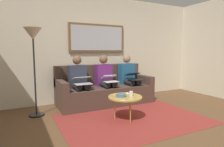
{
  "coord_description": "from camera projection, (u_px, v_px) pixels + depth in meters",
  "views": [
    {
      "loc": [
        1.87,
        2.0,
        1.23
      ],
      "look_at": [
        0.0,
        -1.7,
        0.75
      ],
      "focal_mm": 30.89,
      "sensor_mm": 36.0,
      "label": 1
    }
  ],
  "objects": [
    {
      "name": "ground_plane",
      "position": [
        165.0,
        141.0,
        2.76
      ],
      "size": [
        6.0,
        5.2,
        0.1
      ],
      "primitive_type": "cube",
      "color": "brown"
    },
    {
      "name": "cup",
      "position": [
        131.0,
        94.0,
        3.47
      ],
      "size": [
        0.07,
        0.07,
        0.09
      ],
      "primitive_type": "cylinder",
      "color": "silver",
      "rests_on": "coffee_table"
    },
    {
      "name": "person_left",
      "position": [
        129.0,
        76.0,
        4.79
      ],
      "size": [
        0.38,
        0.58,
        1.14
      ],
      "color": "#235B84",
      "rests_on": "couch"
    },
    {
      "name": "coffee_table",
      "position": [
        125.0,
        97.0,
        3.44
      ],
      "size": [
        0.61,
        0.61,
        0.43
      ],
      "color": "tan",
      "rests_on": "ground_plane"
    },
    {
      "name": "area_rug",
      "position": [
        133.0,
        119.0,
        3.51
      ],
      "size": [
        2.6,
        1.8,
        0.01
      ],
      "primitive_type": "cube",
      "color": "maroon",
      "rests_on": "ground_plane"
    },
    {
      "name": "person_right",
      "position": [
        79.0,
        80.0,
        4.21
      ],
      "size": [
        0.38,
        0.58,
        1.14
      ],
      "color": "#2D3342",
      "rests_on": "couch"
    },
    {
      "name": "wall_rear",
      "position": [
        96.0,
        48.0,
        4.91
      ],
      "size": [
        6.0,
        0.12,
        2.6
      ],
      "primitive_type": "cube",
      "color": "beige",
      "rests_on": "ground_plane"
    },
    {
      "name": "bowl",
      "position": [
        121.0,
        95.0,
        3.43
      ],
      "size": [
        0.18,
        0.18,
        0.05
      ],
      "primitive_type": "cylinder",
      "color": "slate",
      "rests_on": "coffee_table"
    },
    {
      "name": "laptop_silver",
      "position": [
        82.0,
        80.0,
        3.99
      ],
      "size": [
        0.35,
        0.35,
        0.15
      ],
      "color": "silver"
    },
    {
      "name": "laptop_white",
      "position": [
        110.0,
        79.0,
        4.28
      ],
      "size": [
        0.3,
        0.33,
        0.15
      ],
      "color": "white"
    },
    {
      "name": "standing_lamp",
      "position": [
        33.0,
        44.0,
        3.54
      ],
      "size": [
        0.32,
        0.32,
        1.66
      ],
      "color": "black",
      "rests_on": "ground_plane"
    },
    {
      "name": "couch",
      "position": [
        104.0,
        90.0,
        4.59
      ],
      "size": [
        2.2,
        0.9,
        0.9
      ],
      "color": "#4C382D",
      "rests_on": "ground_plane"
    },
    {
      "name": "framed_mirror",
      "position": [
        97.0,
        38.0,
        4.8
      ],
      "size": [
        1.45,
        0.05,
        0.7
      ],
      "color": "brown"
    },
    {
      "name": "person_middle",
      "position": [
        105.0,
        78.0,
        4.5
      ],
      "size": [
        0.38,
        0.58,
        1.14
      ],
      "color": "#66236B",
      "rests_on": "couch"
    },
    {
      "name": "laptop_black",
      "position": [
        134.0,
        77.0,
        4.58
      ],
      "size": [
        0.31,
        0.38,
        0.17
      ],
      "color": "black"
    }
  ]
}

